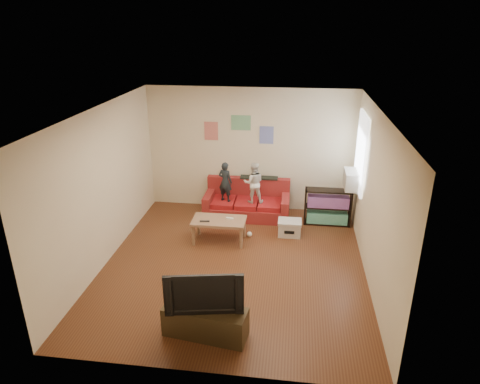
# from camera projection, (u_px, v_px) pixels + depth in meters

# --- Properties ---
(room_shell) EXTENTS (4.52, 5.02, 2.72)m
(room_shell) POSITION_uv_depth(u_px,v_px,m) (234.00, 193.00, 7.01)
(room_shell) COLOR brown
(room_shell) RESTS_ON ground
(sofa) EXTENTS (1.82, 0.84, 0.80)m
(sofa) POSITION_uv_depth(u_px,v_px,m) (247.00, 203.00, 9.31)
(sofa) COLOR maroon
(sofa) RESTS_ON ground
(child_a) EXTENTS (0.37, 0.30, 0.86)m
(child_a) POSITION_uv_depth(u_px,v_px,m) (225.00, 182.00, 9.01)
(child_a) COLOR black
(child_a) RESTS_ON sofa
(child_b) EXTENTS (0.47, 0.39, 0.88)m
(child_b) POSITION_uv_depth(u_px,v_px,m) (254.00, 183.00, 8.94)
(child_b) COLOR silver
(child_b) RESTS_ON sofa
(coffee_table) EXTENTS (1.01, 0.56, 0.46)m
(coffee_table) POSITION_uv_depth(u_px,v_px,m) (219.00, 223.00, 8.16)
(coffee_table) COLOR #987154
(coffee_table) RESTS_ON ground
(remote) EXTENTS (0.19, 0.07, 0.02)m
(remote) POSITION_uv_depth(u_px,v_px,m) (205.00, 221.00, 8.05)
(remote) COLOR black
(remote) RESTS_ON coffee_table
(game_controller) EXTENTS (0.14, 0.06, 0.03)m
(game_controller) POSITION_uv_depth(u_px,v_px,m) (230.00, 218.00, 8.16)
(game_controller) COLOR white
(game_controller) RESTS_ON coffee_table
(bookshelf) EXTENTS (0.95, 0.29, 0.76)m
(bookshelf) POSITION_uv_depth(u_px,v_px,m) (327.00, 209.00, 8.89)
(bookshelf) COLOR black
(bookshelf) RESTS_ON ground
(window) EXTENTS (0.04, 1.08, 1.48)m
(window) POSITION_uv_depth(u_px,v_px,m) (361.00, 152.00, 8.15)
(window) COLOR white
(window) RESTS_ON room_shell
(ac_unit) EXTENTS (0.28, 0.55, 0.35)m
(ac_unit) POSITION_uv_depth(u_px,v_px,m) (352.00, 180.00, 8.38)
(ac_unit) COLOR #B7B2A3
(ac_unit) RESTS_ON window
(artwork_left) EXTENTS (0.30, 0.01, 0.40)m
(artwork_left) POSITION_uv_depth(u_px,v_px,m) (211.00, 131.00, 9.24)
(artwork_left) COLOR #D87266
(artwork_left) RESTS_ON room_shell
(artwork_center) EXTENTS (0.42, 0.01, 0.32)m
(artwork_center) POSITION_uv_depth(u_px,v_px,m) (241.00, 123.00, 9.09)
(artwork_center) COLOR #72B27F
(artwork_center) RESTS_ON room_shell
(artwork_right) EXTENTS (0.30, 0.01, 0.38)m
(artwork_right) POSITION_uv_depth(u_px,v_px,m) (266.00, 135.00, 9.12)
(artwork_right) COLOR #727FCC
(artwork_right) RESTS_ON room_shell
(file_box) EXTENTS (0.46, 0.35, 0.32)m
(file_box) POSITION_uv_depth(u_px,v_px,m) (290.00, 228.00, 8.47)
(file_box) COLOR silver
(file_box) RESTS_ON ground
(tv_stand) EXTENTS (1.18, 0.54, 0.43)m
(tv_stand) POSITION_uv_depth(u_px,v_px,m) (205.00, 322.00, 5.77)
(tv_stand) COLOR #3E301B
(tv_stand) RESTS_ON ground
(television) EXTENTS (1.04, 0.32, 0.59)m
(television) POSITION_uv_depth(u_px,v_px,m) (204.00, 290.00, 5.58)
(television) COLOR black
(television) RESTS_ON tv_stand
(tissue) EXTENTS (0.13, 0.13, 0.10)m
(tissue) POSITION_uv_depth(u_px,v_px,m) (249.00, 234.00, 8.45)
(tissue) COLOR white
(tissue) RESTS_ON ground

